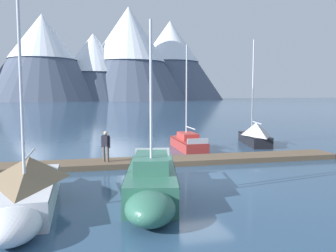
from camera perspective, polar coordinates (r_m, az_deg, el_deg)
name	(u,v)px	position (r m, az deg, el deg)	size (l,w,h in m)	color
ground_plane	(201,180)	(16.45, 5.52, -8.81)	(700.00, 700.00, 0.00)	#2D4C6B
mountain_central_massif	(43,55)	(230.66, -20.02, 11.00)	(75.93, 75.93, 53.42)	#4C566B
mountain_shoulder_ridge	(94,65)	(237.16, -12.22, 9.88)	(64.46, 64.46, 44.09)	#424C60
mountain_east_summit	(129,50)	(246.24, -6.52, 12.32)	(82.49, 82.49, 64.25)	#4C566B
mountain_rear_spur	(170,58)	(272.64, 0.32, 11.17)	(82.68, 82.68, 60.55)	#4C566B
dock	(177,161)	(20.12, 1.49, -5.77)	(20.10, 2.83, 0.30)	brown
sailboat_nearest_berth	(27,186)	(13.10, -22.26, -9.21)	(2.10, 6.99, 9.29)	silver
sailboat_second_berth	(151,182)	(13.30, -2.77, -9.28)	(3.30, 7.45, 6.71)	#336B56
sailboat_mid_dock_port	(186,142)	(25.77, 3.00, -2.58)	(1.88, 6.39, 7.60)	#B2332D
sailboat_mid_dock_starboard	(254,134)	(28.44, 14.07, -1.26)	(2.77, 6.07, 8.38)	black
person_on_dock	(106,144)	(19.20, -10.27, -3.01)	(0.47, 0.42, 1.69)	brown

